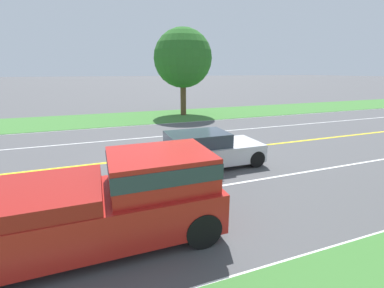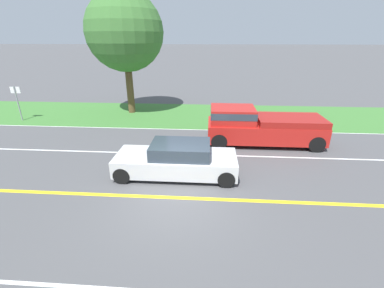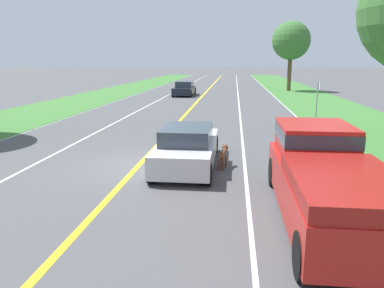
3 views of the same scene
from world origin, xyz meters
name	(u,v)px [view 1 (image 1 of 3)]	position (x,y,z in m)	size (l,w,h in m)	color
ground_plane	(183,154)	(0.00, 0.00, 0.00)	(400.00, 400.00, 0.00)	#4C4C4F
centre_divider_line	(183,154)	(0.00, 0.00, 0.00)	(0.18, 160.00, 0.01)	yellow
lane_edge_line_right	(296,259)	(7.00, 0.00, 0.00)	(0.14, 160.00, 0.01)	white
lane_edge_line_left	(152,124)	(-7.00, 0.00, 0.00)	(0.14, 160.00, 0.01)	white
lane_dash_same_dir	(218,186)	(3.50, 0.00, 0.00)	(0.10, 160.00, 0.01)	white
lane_dash_oncoming	(164,136)	(-3.50, 0.00, 0.00)	(0.10, 160.00, 0.01)	white
grass_verge_left	(144,117)	(-10.00, 0.00, 0.01)	(6.00, 160.00, 0.03)	#3D7533
ego_car	(201,150)	(1.62, 0.17, 0.63)	(1.81, 4.67, 1.34)	silver
dog	(210,165)	(2.79, 0.04, 0.46)	(0.34, 1.04, 0.73)	brown
pickup_truck	(95,202)	(5.12, -3.57, 0.94)	(1.99, 5.67, 1.86)	red
roadside_tree_left_near	(183,58)	(-10.13, 3.34, 4.51)	(4.62, 4.62, 6.83)	brown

